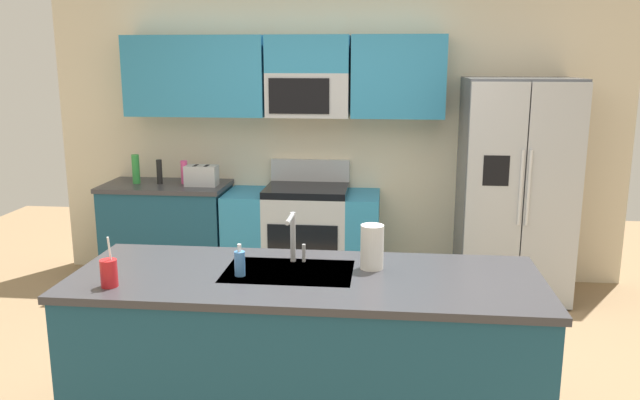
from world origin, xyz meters
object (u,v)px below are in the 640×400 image
object	(u,v)px
drink_cup_red	(109,273)
soap_dispenser	(240,263)
refrigerator	(515,190)
bottle_green	(136,169)
toaster	(202,176)
paper_towel_roll	(372,247)
sink_faucet	(293,234)
bottle_pink	(184,172)
pepper_mill	(159,172)
range_oven	(303,236)

from	to	relation	value
drink_cup_red	soap_dispenser	bearing A→B (deg)	20.68
refrigerator	bottle_green	bearing A→B (deg)	178.99
drink_cup_red	toaster	bearing A→B (deg)	96.26
bottle_green	paper_towel_roll	distance (m)	3.08
toaster	drink_cup_red	xyz separation A→B (m)	(0.28, -2.55, -0.02)
sink_faucet	drink_cup_red	xyz separation A→B (m)	(-0.85, -0.47, -0.10)
drink_cup_red	bottle_pink	bearing A→B (deg)	99.95
bottle_pink	drink_cup_red	size ratio (longest dim) A/B	0.81
refrigerator	paper_towel_roll	xyz separation A→B (m)	(-1.14, -2.12, 0.09)
refrigerator	sink_faucet	distance (m)	2.60
soap_dispenser	pepper_mill	bearing A→B (deg)	118.42
refrigerator	drink_cup_red	world-z (taller)	refrigerator
toaster	bottle_green	bearing A→B (deg)	176.35
soap_dispenser	refrigerator	bearing A→B (deg)	51.73
bottle_green	sink_faucet	world-z (taller)	sink_faucet
bottle_green	range_oven	bearing A→B (deg)	0.50
refrigerator	drink_cup_red	distance (m)	3.51
refrigerator	toaster	xyz separation A→B (m)	(-2.70, 0.02, 0.07)
range_oven	toaster	bearing A→B (deg)	-176.64
pepper_mill	range_oven	bearing A→B (deg)	0.11
paper_towel_roll	range_oven	bearing A→B (deg)	106.97
range_oven	refrigerator	size ratio (longest dim) A/B	0.74
soap_dispenser	bottle_green	bearing A→B (deg)	122.38
drink_cup_red	range_oven	bearing A→B (deg)	76.76
bottle_green	refrigerator	bearing A→B (deg)	-1.01
sink_faucet	soap_dispenser	size ratio (longest dim) A/B	1.66
range_oven	refrigerator	xyz separation A→B (m)	(1.81, -0.07, 0.48)
pepper_mill	bottle_green	world-z (taller)	bottle_green
sink_faucet	refrigerator	bearing A→B (deg)	52.72
bottle_pink	drink_cup_red	xyz separation A→B (m)	(0.46, -2.63, -0.03)
pepper_mill	soap_dispenser	distance (m)	2.70
sink_faucet	drink_cup_red	size ratio (longest dim) A/B	1.09
range_oven	bottle_pink	xyz separation A→B (m)	(-1.07, 0.02, 0.56)
range_oven	bottle_green	world-z (taller)	bottle_green
pepper_mill	soap_dispenser	bearing A→B (deg)	-61.58
soap_dispenser	paper_towel_roll	size ratio (longest dim) A/B	0.71
bottle_pink	sink_faucet	xyz separation A→B (m)	(1.31, -2.16, 0.06)
bottle_pink	pepper_mill	bearing A→B (deg)	-173.64
pepper_mill	bottle_pink	xyz separation A→B (m)	(0.22, 0.02, -0.00)
drink_cup_red	bottle_green	bearing A→B (deg)	109.06
sink_faucet	paper_towel_roll	size ratio (longest dim) A/B	1.17
toaster	pepper_mill	distance (m)	0.41
sink_faucet	paper_towel_roll	bearing A→B (deg)	-6.36
range_oven	pepper_mill	size ratio (longest dim) A/B	6.25
range_oven	pepper_mill	distance (m)	1.41
bottle_pink	toaster	bearing A→B (deg)	-22.42
toaster	bottle_green	world-z (taller)	bottle_green
pepper_mill	bottle_pink	world-z (taller)	pepper_mill
refrigerator	soap_dispenser	xyz separation A→B (m)	(-1.82, -2.31, 0.04)
soap_dispenser	paper_towel_roll	distance (m)	0.71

